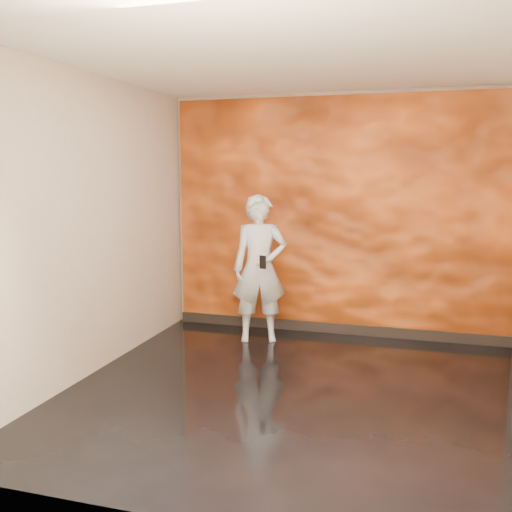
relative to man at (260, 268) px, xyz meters
The scene contains 5 objects.
room 1.71m from the man, 61.11° to the right, with size 4.02×4.02×2.81m.
feature_wall 1.10m from the man, 35.53° to the left, with size 3.90×0.06×2.75m, color orange.
baseboard 1.21m from the man, 33.52° to the left, with size 3.90×0.04×0.12m, color black.
man is the anchor object (origin of this frame).
phone 0.30m from the man, 67.12° to the right, with size 0.08×0.02×0.14m, color black.
Camera 1 is at (0.98, -4.64, 1.90)m, focal length 40.00 mm.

